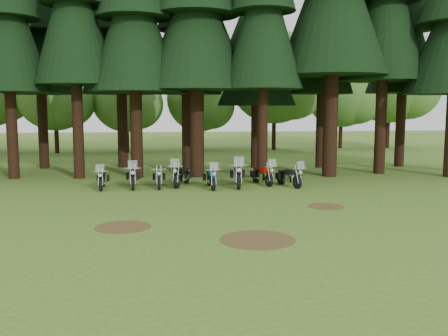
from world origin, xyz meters
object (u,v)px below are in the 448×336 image
at_px(motorcycle_0, 102,180).
at_px(motorcycle_3, 182,176).
at_px(motorcycle_1, 133,178).
at_px(motorcycle_2, 159,178).
at_px(motorcycle_4, 211,179).
at_px(motorcycle_5, 238,176).
at_px(motorcycle_6, 263,175).
at_px(motorcycle_7, 289,177).

xyz_separation_m(motorcycle_0, motorcycle_3, (3.74, 0.47, 0.06)).
bearing_deg(motorcycle_1, motorcycle_2, -5.56).
bearing_deg(motorcycle_0, motorcycle_4, -6.61).
distance_m(motorcycle_0, motorcycle_5, 6.43).
bearing_deg(motorcycle_6, motorcycle_4, -178.34).
relative_size(motorcycle_6, motorcycle_7, 1.03).
bearing_deg(motorcycle_7, motorcycle_6, 128.50).
bearing_deg(motorcycle_5, motorcycle_1, -176.97).
height_order(motorcycle_1, motorcycle_5, motorcycle_5).
relative_size(motorcycle_4, motorcycle_7, 1.02).
bearing_deg(motorcycle_1, motorcycle_5, -6.58).
xyz_separation_m(motorcycle_2, motorcycle_5, (3.78, -0.21, 0.10)).
distance_m(motorcycle_0, motorcycle_2, 2.65).
distance_m(motorcycle_0, motorcycle_3, 3.77).
distance_m(motorcycle_3, motorcycle_6, 3.99).
bearing_deg(motorcycle_0, motorcycle_3, 4.73).
bearing_deg(motorcycle_5, motorcycle_2, -177.30).
bearing_deg(motorcycle_3, motorcycle_4, -12.66).
relative_size(motorcycle_2, motorcycle_3, 0.92).
relative_size(motorcycle_5, motorcycle_6, 1.17).
xyz_separation_m(motorcycle_1, motorcycle_5, (5.01, -0.25, 0.05)).
distance_m(motorcycle_1, motorcycle_2, 1.23).
xyz_separation_m(motorcycle_1, motorcycle_2, (1.23, -0.04, -0.05)).
xyz_separation_m(motorcycle_0, motorcycle_2, (2.65, 0.14, 0.00)).
distance_m(motorcycle_3, motorcycle_5, 2.74).
relative_size(motorcycle_2, motorcycle_4, 0.97).
height_order(motorcycle_0, motorcycle_5, motorcycle_5).
relative_size(motorcycle_1, motorcycle_4, 1.06).
bearing_deg(motorcycle_7, motorcycle_5, 155.83).
bearing_deg(motorcycle_7, motorcycle_4, 162.50).
relative_size(motorcycle_1, motorcycle_5, 0.90).
xyz_separation_m(motorcycle_3, motorcycle_7, (5.14, -0.79, -0.04)).
bearing_deg(motorcycle_2, motorcycle_6, 2.38).
height_order(motorcycle_4, motorcycle_7, motorcycle_4).
bearing_deg(motorcycle_2, motorcycle_7, -5.18).
relative_size(motorcycle_0, motorcycle_2, 0.98).
bearing_deg(motorcycle_6, motorcycle_7, -48.65).
distance_m(motorcycle_1, motorcycle_7, 7.49).
height_order(motorcycle_0, motorcycle_4, motorcycle_4).
bearing_deg(motorcycle_2, motorcycle_0, -178.01).
bearing_deg(motorcycle_3, motorcycle_6, 18.69).
xyz_separation_m(motorcycle_2, motorcycle_4, (2.45, -0.51, 0.02)).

